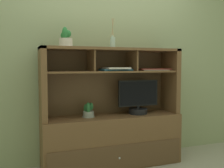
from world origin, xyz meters
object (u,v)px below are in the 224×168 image
(tv_monitor, at_px, (138,100))
(magazine_stack_centre, at_px, (116,69))
(potted_orchid, at_px, (88,111))
(media_console, at_px, (112,129))
(magazine_stack_left, at_px, (153,70))
(potted_succulent, at_px, (66,40))
(diffuser_bottle, at_px, (113,42))

(tv_monitor, relative_size, magazine_stack_centre, 1.33)
(potted_orchid, bearing_deg, media_console, 1.05)
(potted_orchid, relative_size, magazine_stack_left, 0.43)
(tv_monitor, bearing_deg, potted_succulent, 177.16)
(media_console, xyz_separation_m, potted_orchid, (-0.29, -0.01, 0.23))
(tv_monitor, xyz_separation_m, potted_orchid, (-0.62, 0.02, -0.10))
(magazine_stack_left, distance_m, diffuser_bottle, 0.62)
(tv_monitor, xyz_separation_m, magazine_stack_centre, (-0.30, -0.03, 0.38))
(potted_orchid, bearing_deg, magazine_stack_left, -1.94)
(diffuser_bottle, distance_m, potted_succulent, 0.53)
(magazine_stack_left, xyz_separation_m, potted_succulent, (-1.07, 0.05, 0.33))
(potted_succulent, bearing_deg, diffuser_bottle, -4.57)
(diffuser_bottle, bearing_deg, potted_orchid, 175.57)
(potted_orchid, distance_m, magazine_stack_centre, 0.58)
(tv_monitor, height_order, potted_orchid, tv_monitor)
(magazine_stack_centre, height_order, diffuser_bottle, diffuser_bottle)
(potted_orchid, xyz_separation_m, magazine_stack_centre, (0.32, -0.05, 0.48))
(diffuser_bottle, height_order, potted_succulent, diffuser_bottle)
(potted_orchid, height_order, magazine_stack_left, magazine_stack_left)
(diffuser_bottle, bearing_deg, magazine_stack_centre, -43.32)
(diffuser_bottle, bearing_deg, tv_monitor, -0.05)
(tv_monitor, bearing_deg, potted_orchid, 177.91)
(tv_monitor, bearing_deg, media_console, 175.17)
(media_console, relative_size, magazine_stack_centre, 4.26)
(potted_orchid, xyz_separation_m, magazine_stack_left, (0.82, -0.03, 0.47))
(potted_orchid, bearing_deg, diffuser_bottle, -4.43)
(tv_monitor, relative_size, potted_succulent, 2.37)
(media_console, height_order, magazine_stack_left, media_console)
(tv_monitor, xyz_separation_m, diffuser_bottle, (-0.33, 0.00, 0.69))
(magazine_stack_centre, bearing_deg, potted_orchid, 171.14)
(magazine_stack_left, distance_m, potted_succulent, 1.11)
(potted_orchid, distance_m, magazine_stack_left, 0.95)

